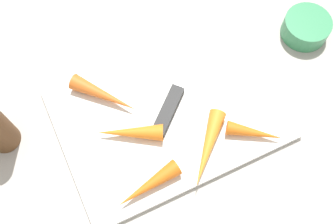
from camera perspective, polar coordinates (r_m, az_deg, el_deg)
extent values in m
plane|color=#ADA8A0|center=(0.69, 0.00, -0.38)|extent=(1.40, 1.40, 0.00)
cube|color=white|center=(0.68, 0.00, -0.19)|extent=(0.36, 0.26, 0.01)
cube|color=#B7B7BC|center=(0.72, 3.17, 7.24)|extent=(0.09, 0.09, 0.00)
cube|color=black|center=(0.67, 0.07, 0.67)|extent=(0.08, 0.08, 0.01)
cone|color=orange|center=(0.63, -2.78, -10.23)|extent=(0.11, 0.04, 0.03)
cone|color=orange|center=(0.65, 5.52, -5.06)|extent=(0.11, 0.11, 0.03)
cone|color=orange|center=(0.68, -8.90, 2.32)|extent=(0.10, 0.11, 0.03)
cone|color=orange|center=(0.67, 11.98, -2.86)|extent=(0.09, 0.07, 0.02)
cone|color=orange|center=(0.65, -5.32, -2.86)|extent=(0.11, 0.07, 0.03)
cylinder|color=#388C59|center=(0.79, 18.63, 11.08)|extent=(0.08, 0.08, 0.04)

